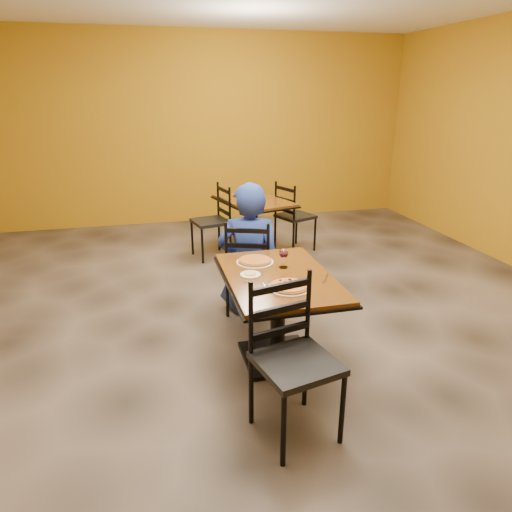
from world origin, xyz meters
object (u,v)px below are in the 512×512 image
object	(u,v)px
table_main	(278,298)
chair_second_left	(210,222)
plate_far	(255,262)
side_plate	(250,275)
pizza_main	(289,286)
chair_main_far	(250,265)
table_second	(254,214)
wine_glass	(284,257)
plate_main	(289,288)
pizza_far	(255,260)
diner	(249,248)
chair_second_right	(295,217)
chair_main_near	(297,364)

from	to	relation	value
table_main	chair_second_left	bearing A→B (deg)	93.26
plate_far	side_plate	world-z (taller)	same
pizza_main	side_plate	world-z (taller)	pizza_main
chair_main_far	table_main	bearing A→B (deg)	110.35
plate_far	pizza_main	bearing A→B (deg)	-78.70
table_second	wine_glass	world-z (taller)	wine_glass
plate_main	pizza_far	xyz separation A→B (m)	(-0.12, 0.58, 0.02)
chair_main_far	diner	bearing A→B (deg)	-77.39
side_plate	wine_glass	size ratio (longest dim) A/B	0.89
wine_glass	side_plate	bearing A→B (deg)	-161.96
side_plate	diner	bearing A→B (deg)	77.47
pizza_main	side_plate	bearing A→B (deg)	123.92
chair_main_far	wine_glass	size ratio (longest dim) A/B	5.34
pizza_far	side_plate	size ratio (longest dim) A/B	1.75
chair_main_far	wine_glass	distance (m)	0.90
pizza_far	table_second	bearing A→B (deg)	76.59
wine_glass	diner	bearing A→B (deg)	96.06
table_main	table_second	size ratio (longest dim) A/B	0.97
pizza_main	chair_main_far	bearing A→B (deg)	90.42
diner	pizza_main	world-z (taller)	diner
table_second	plate_far	size ratio (longest dim) A/B	4.10
chair_main_far	chair_second_right	bearing A→B (deg)	-102.00
pizza_main	table_second	bearing A→B (deg)	81.42
table_main	chair_main_far	size ratio (longest dim) A/B	1.28
chair_second_right	plate_main	world-z (taller)	chair_second_right
chair_main_far	pizza_far	distance (m)	0.72
side_plate	plate_far	bearing A→B (deg)	69.09
pizza_main	side_plate	distance (m)	0.38
diner	pizza_main	size ratio (longest dim) A/B	4.58
chair_main_near	plate_far	bearing A→B (deg)	75.77
chair_second_left	chair_second_right	xyz separation A→B (m)	(1.17, 0.00, -0.00)
table_main	plate_far	distance (m)	0.39
plate_main	plate_far	bearing A→B (deg)	101.30
chair_second_left	pizza_far	world-z (taller)	chair_second_left
chair_main_far	side_plate	size ratio (longest dim) A/B	6.00
chair_main_near	chair_main_far	distance (m)	1.83
table_main	side_plate	world-z (taller)	side_plate
side_plate	table_second	bearing A→B (deg)	75.81
table_second	chair_second_left	bearing A→B (deg)	180.00
pizza_far	wine_glass	world-z (taller)	wine_glass
table_main	pizza_far	distance (m)	0.39
plate_far	table_second	bearing A→B (deg)	76.59
plate_far	pizza_far	size ratio (longest dim) A/B	1.11
plate_far	pizza_far	bearing A→B (deg)	0.00
table_main	pizza_main	world-z (taller)	pizza_main
chair_main_near	plate_far	xyz separation A→B (m)	(0.02, 1.18, 0.24)
table_second	pizza_main	bearing A→B (deg)	-98.58
chair_second_right	wine_glass	world-z (taller)	chair_second_right
chair_main_near	diner	distance (m)	1.86
plate_main	diner	bearing A→B (deg)	90.28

